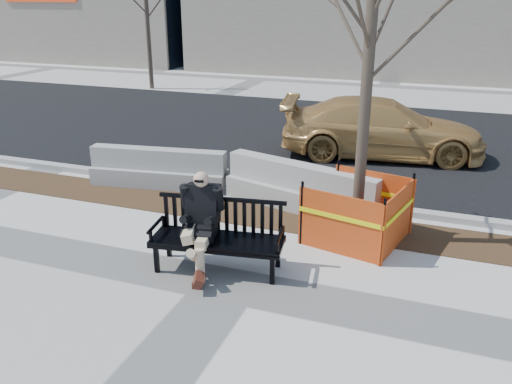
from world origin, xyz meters
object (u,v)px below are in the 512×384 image
Objects in this scene: sedan at (379,156)px; jersey_barrier_right at (300,208)px; jersey_barrier_left at (160,186)px; seated_man at (203,266)px; bench at (218,269)px; tree_fence at (355,238)px.

jersey_barrier_right is (-0.98, -4.19, 0.00)m from sedan.
jersey_barrier_left is 0.93× the size of jersey_barrier_right.
bench is at bearing -11.52° from seated_man.
sedan is 4.31m from jersey_barrier_right.
bench is 2.84m from jersey_barrier_right.
seated_man is at bearing -58.49° from jersey_barrier_left.
tree_fence is at bearing 32.35° from seated_man.
bench is at bearing -84.65° from jersey_barrier_right.
sedan reaches higher than bench.
bench is 7.14m from sedan.
seated_man reaches higher than sedan.
tree_fence is 4.67m from jersey_barrier_left.
sedan is at bearing 66.94° from seated_man.
jersey_barrier_right is (3.26, -0.18, 0.00)m from jersey_barrier_left.
bench is 2.55m from tree_fence.
seated_man is 0.27× the size of tree_fence.
seated_man is 2.74m from tree_fence.
tree_fence is 1.60m from jersey_barrier_right.
tree_fence is 1.09× the size of sedan.
jersey_barrier_left is (-2.46, 2.96, 0.00)m from seated_man.
tree_fence is at bearing 36.64° from bench.
jersey_barrier_left is 3.26m from jersey_barrier_right.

